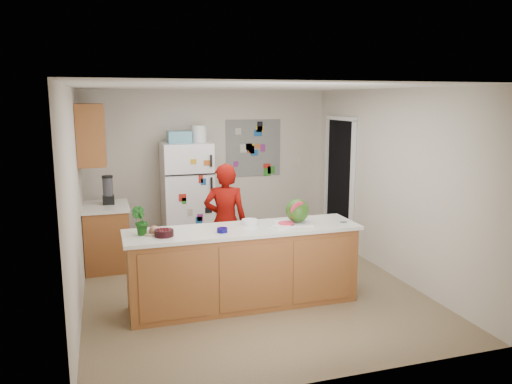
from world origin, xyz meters
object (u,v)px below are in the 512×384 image
object	(u,v)px
watermelon	(297,210)
refrigerator	(187,197)
cherry_bowl	(164,233)
person	(225,222)

from	to	relation	value
watermelon	refrigerator	bearing A→B (deg)	111.40
watermelon	cherry_bowl	size ratio (longest dim) A/B	1.36
refrigerator	cherry_bowl	world-z (taller)	refrigerator
person	watermelon	bearing A→B (deg)	143.18
person	cherry_bowl	bearing A→B (deg)	64.23
cherry_bowl	refrigerator	bearing A→B (deg)	75.11
refrigerator	watermelon	bearing A→B (deg)	-68.60
cherry_bowl	person	bearing A→B (deg)	47.59
person	watermelon	world-z (taller)	person
refrigerator	watermelon	xyz separation A→B (m)	(0.92, -2.34, 0.22)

